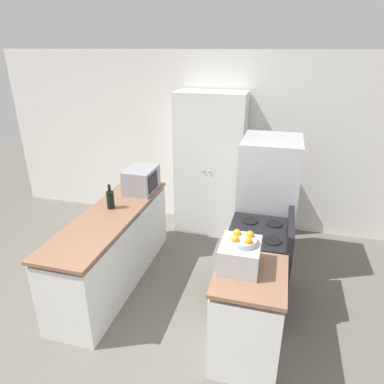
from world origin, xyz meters
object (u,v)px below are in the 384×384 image
Objects in this scene: pantry_cabinet at (210,165)px; microwave at (142,180)px; stove at (257,267)px; fruit_bowl at (242,240)px; toaster_oven at (240,255)px; wine_bottle at (110,199)px; refrigerator at (267,205)px.

pantry_cabinet reaches higher than microwave.
stove is 0.99m from fruit_bowl.
pantry_cabinet is 2.32m from toaster_oven.
pantry_cabinet is 1.85m from stove.
wine_bottle is at bearing -104.62° from microwave.
refrigerator reaches higher than stove.
fruit_bowl is (0.75, -2.20, 0.13)m from pantry_cabinet.
refrigerator is 1.61m from microwave.
wine_bottle is (-1.74, -0.70, 0.18)m from refrigerator.
refrigerator is 1.89m from wine_bottle.
pantry_cabinet is 5.53× the size of toaster_oven.
pantry_cabinet reaches higher than stove.
pantry_cabinet is 2.33m from fruit_bowl.
wine_bottle is 1.79m from fruit_bowl.
stove is (0.86, -1.53, -0.58)m from pantry_cabinet.
pantry_cabinet is 1.12m from microwave.
fruit_bowl reaches higher than microwave.
microwave is 2.01× the size of fruit_bowl.
stove is at bearing -22.65° from microwave.
fruit_bowl is at bearing -99.70° from stove.
microwave is at bearing 137.68° from fruit_bowl.
microwave is at bearing -175.33° from refrigerator.
fruit_bowl is at bearing 8.84° from toaster_oven.
stove is 0.89m from toaster_oven.
refrigerator is at bearing 21.91° from wine_bottle.
refrigerator is 1.51m from fruit_bowl.
refrigerator is 3.49× the size of microwave.
toaster_oven is at bearing -71.51° from pantry_cabinet.
wine_bottle is at bearing 154.71° from fruit_bowl.
pantry_cabinet is 7.15× the size of wine_bottle.
pantry_cabinet is 8.71× the size of fruit_bowl.
stove is 4.44× the size of fruit_bowl.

